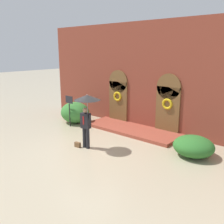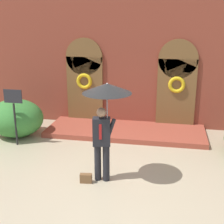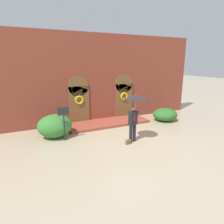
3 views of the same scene
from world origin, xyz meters
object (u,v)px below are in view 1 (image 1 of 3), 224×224
(handbag, at_px, (78,145))
(sign_post, at_px, (69,106))
(shrub_right, at_px, (193,146))
(person_with_umbrella, at_px, (87,105))
(shrub_left, at_px, (75,112))

(handbag, xyz_separation_m, sign_post, (-2.65, 1.80, 1.05))
(shrub_right, bearing_deg, person_with_umbrella, -149.88)
(shrub_right, bearing_deg, shrub_left, 179.29)
(sign_post, relative_size, shrub_left, 0.97)
(shrub_right, bearing_deg, sign_post, -175.04)
(handbag, bearing_deg, sign_post, 138.85)
(person_with_umbrella, height_order, shrub_right, person_with_umbrella)
(person_with_umbrella, height_order, sign_post, person_with_umbrella)
(handbag, xyz_separation_m, shrub_right, (4.24, 2.40, 0.30))
(handbag, distance_m, shrub_left, 3.93)
(sign_post, relative_size, shrub_right, 1.05)
(shrub_left, xyz_separation_m, shrub_right, (7.24, -0.09, -0.20))
(shrub_left, height_order, shrub_right, shrub_left)
(person_with_umbrella, relative_size, shrub_right, 1.44)
(handbag, height_order, sign_post, sign_post)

